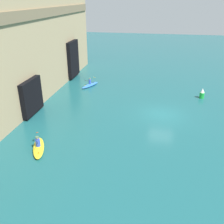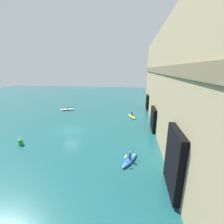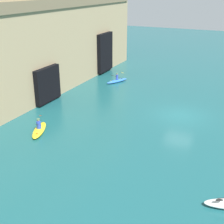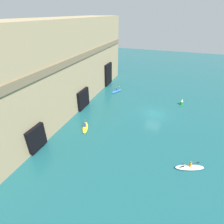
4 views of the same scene
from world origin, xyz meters
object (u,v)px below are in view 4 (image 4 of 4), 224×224
Objects in this scene: kayak_white at (190,167)px; kayak_yellow at (85,127)px; kayak_blue at (117,91)px; marker_buoy at (182,102)px.

kayak_yellow reaches higher than kayak_white.
kayak_blue is at bearing -23.42° from kayak_yellow.
kayak_blue is 14.05m from marker_buoy.
kayak_white is 23.77m from kayak_blue.
marker_buoy is (13.65, -13.88, 0.33)m from kayak_yellow.
kayak_white is 1.09× the size of kayak_yellow.
marker_buoy reaches higher than kayak_white.
kayak_yellow is 19.48m from marker_buoy.
kayak_blue is at bearing 83.43° from marker_buoy.
kayak_white is 15.43m from kayak_yellow.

